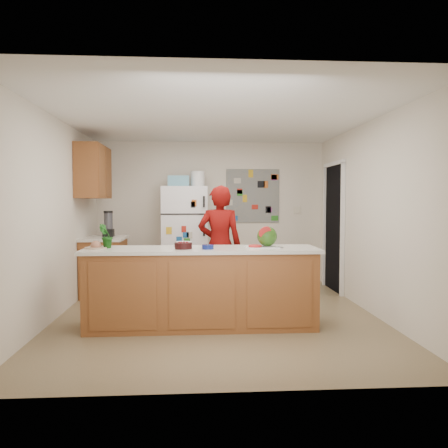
{
  "coord_description": "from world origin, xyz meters",
  "views": [
    {
      "loc": [
        -0.27,
        -5.49,
        1.46
      ],
      "look_at": [
        0.1,
        0.2,
        1.16
      ],
      "focal_mm": 35.0,
      "sensor_mm": 36.0,
      "label": 1
    }
  ],
  "objects": [
    {
      "name": "person",
      "position": [
        0.07,
        0.58,
        0.84
      ],
      "size": [
        0.65,
        0.46,
        1.67
      ],
      "primitive_type": "imported",
      "rotation": [
        0.0,
        0.0,
        3.05
      ],
      "color": "#6A0907",
      "rests_on": "floor"
    },
    {
      "name": "cherry_bowl",
      "position": [
        -0.41,
        -0.58,
        0.96
      ],
      "size": [
        0.25,
        0.25,
        0.07
      ],
      "primitive_type": "cylinder",
      "rotation": [
        0.0,
        0.0,
        -0.29
      ],
      "color": "black",
      "rests_on": "peninsula_top"
    },
    {
      "name": "fridge_top_bin",
      "position": [
        -0.55,
        1.88,
        1.79
      ],
      "size": [
        0.35,
        0.28,
        0.18
      ],
      "primitive_type": "cube",
      "color": "#5999B2",
      "rests_on": "refrigerator"
    },
    {
      "name": "white_bowl",
      "position": [
        -0.41,
        -0.35,
        0.95
      ],
      "size": [
        0.23,
        0.23,
        0.06
      ],
      "primitive_type": "cylinder",
      "rotation": [
        0.0,
        0.0,
        -0.25
      ],
      "color": "silver",
      "rests_on": "peninsula_top"
    },
    {
      "name": "paper_towel",
      "position": [
        -0.42,
        -0.54,
        0.93
      ],
      "size": [
        0.19,
        0.17,
        0.02
      ],
      "primitive_type": "cube",
      "rotation": [
        0.0,
        0.0,
        -0.07
      ],
      "color": "white",
      "rests_on": "peninsula_top"
    },
    {
      "name": "upper_cabinets",
      "position": [
        -1.82,
        1.3,
        1.9
      ],
      "size": [
        0.35,
        1.0,
        0.8
      ],
      "primitive_type": "cube",
      "color": "brown",
      "rests_on": "wall_left"
    },
    {
      "name": "floor",
      "position": [
        0.0,
        0.0,
        -0.01
      ],
      "size": [
        4.0,
        4.5,
        0.02
      ],
      "primitive_type": "cube",
      "color": "brown",
      "rests_on": "ground"
    },
    {
      "name": "peninsula_base",
      "position": [
        -0.2,
        -0.5,
        0.44
      ],
      "size": [
        2.6,
        0.62,
        0.88
      ],
      "primitive_type": "cube",
      "color": "brown",
      "rests_on": "floor"
    },
    {
      "name": "blender_appliance",
      "position": [
        -1.64,
        1.47,
        1.09
      ],
      "size": [
        0.13,
        0.13,
        0.38
      ],
      "primitive_type": "cylinder",
      "color": "black",
      "rests_on": "side_counter_top"
    },
    {
      "name": "plate",
      "position": [
        -1.4,
        -0.48,
        0.93
      ],
      "size": [
        0.29,
        0.29,
        0.02
      ],
      "primitive_type": "cylinder",
      "rotation": [
        0.0,
        0.0,
        0.22
      ],
      "color": "#B8B08B",
      "rests_on": "peninsula_top"
    },
    {
      "name": "peninsula_top",
      "position": [
        -0.2,
        -0.5,
        0.9
      ],
      "size": [
        2.68,
        0.7,
        0.04
      ],
      "primitive_type": "cube",
      "color": "silver",
      "rests_on": "peninsula_base"
    },
    {
      "name": "ceiling",
      "position": [
        0.0,
        0.0,
        2.51
      ],
      "size": [
        4.0,
        4.5,
        0.02
      ],
      "primitive_type": "cube",
      "color": "white",
      "rests_on": "wall_back"
    },
    {
      "name": "photo_collage",
      "position": [
        0.75,
        2.24,
        1.55
      ],
      "size": [
        0.95,
        0.01,
        0.95
      ],
      "primitive_type": "cube",
      "color": "slate",
      "rests_on": "wall_back"
    },
    {
      "name": "potted_plant",
      "position": [
        -1.29,
        -0.45,
        1.06
      ],
      "size": [
        0.2,
        0.19,
        0.28
      ],
      "primitive_type": "imported",
      "rotation": [
        0.0,
        0.0,
        3.7
      ],
      "color": "#164211",
      "rests_on": "peninsula_top"
    },
    {
      "name": "wall_back",
      "position": [
        0.0,
        2.26,
        1.25
      ],
      "size": [
        4.0,
        0.02,
        2.5
      ],
      "primitive_type": "cube",
      "color": "beige",
      "rests_on": "ground"
    },
    {
      "name": "doorway",
      "position": [
        1.99,
        1.45,
        1.02
      ],
      "size": [
        0.03,
        0.85,
        2.04
      ],
      "primitive_type": "cube",
      "color": "black",
      "rests_on": "ground"
    },
    {
      "name": "wall_right",
      "position": [
        2.01,
        0.0,
        1.25
      ],
      "size": [
        0.02,
        4.5,
        2.5
      ],
      "primitive_type": "cube",
      "color": "beige",
      "rests_on": "ground"
    },
    {
      "name": "wall_left",
      "position": [
        -2.01,
        0.0,
        1.25
      ],
      "size": [
        0.02,
        4.5,
        2.5
      ],
      "primitive_type": "cube",
      "color": "beige",
      "rests_on": "ground"
    },
    {
      "name": "watermelon",
      "position": [
        0.56,
        -0.48,
        1.05
      ],
      "size": [
        0.23,
        0.23,
        0.23
      ],
      "primitive_type": "sphere",
      "color": "#2E5E0E",
      "rests_on": "cutting_board"
    },
    {
      "name": "side_counter_top",
      "position": [
        -1.69,
        1.35,
        0.88
      ],
      "size": [
        0.64,
        0.84,
        0.04
      ],
      "primitive_type": "cube",
      "color": "silver",
      "rests_on": "side_counter_base"
    },
    {
      "name": "cobalt_bowl",
      "position": [
        -0.13,
        -0.63,
        0.95
      ],
      "size": [
        0.16,
        0.16,
        0.05
      ],
      "primitive_type": "cylinder",
      "rotation": [
        0.0,
        0.0,
        -0.25
      ],
      "color": "navy",
      "rests_on": "peninsula_top"
    },
    {
      "name": "watermelon_slice",
      "position": [
        0.41,
        -0.55,
        0.94
      ],
      "size": [
        0.15,
        0.15,
        0.02
      ],
      "primitive_type": "cylinder",
      "color": "#E13360",
      "rests_on": "cutting_board"
    },
    {
      "name": "side_counter_base",
      "position": [
        -1.69,
        1.35,
        0.43
      ],
      "size": [
        0.6,
        0.8,
        0.86
      ],
      "primitive_type": "cube",
      "color": "brown",
      "rests_on": "floor"
    },
    {
      "name": "refrigerator",
      "position": [
        -0.45,
        1.88,
        0.85
      ],
      "size": [
        0.75,
        0.7,
        1.7
      ],
      "primitive_type": "cube",
      "color": "silver",
      "rests_on": "floor"
    },
    {
      "name": "cutting_board",
      "position": [
        0.5,
        -0.5,
        0.93
      ],
      "size": [
        0.38,
        0.3,
        0.01
      ],
      "primitive_type": "cube",
      "rotation": [
        0.0,
        0.0,
        0.1
      ],
      "color": "silver",
      "rests_on": "peninsula_top"
    },
    {
      "name": "keys",
      "position": [
        0.68,
        -0.57,
        0.93
      ],
      "size": [
        0.11,
        0.08,
        0.01
      ],
      "primitive_type": "cube",
      "rotation": [
        0.0,
        0.0,
        0.35
      ],
      "color": "gray",
      "rests_on": "peninsula_top"
    }
  ]
}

